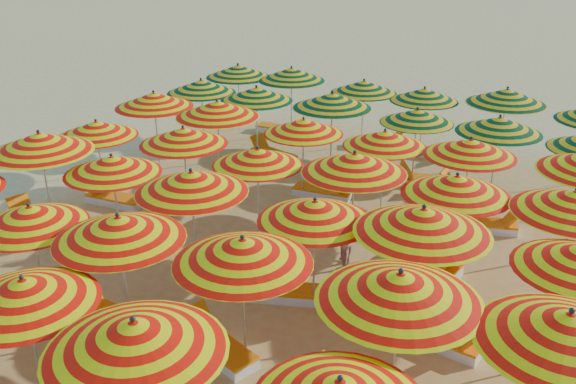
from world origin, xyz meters
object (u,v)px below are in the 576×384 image
object	(u,v)px
umbrella_18	(40,143)
umbrella_32	(303,127)
lounger_14	(485,225)
beachgoer_a	(168,214)
umbrella_17	(568,328)
umbrella_42	(238,71)
umbrella_14	(119,228)
umbrella_26	(257,157)
umbrella_19	(112,165)
umbrella_33	(385,139)
lounger_16	(427,180)
umbrella_31	(217,109)
lounger_8	(32,223)
umbrella_30	(154,100)
umbrella_44	(364,87)
umbrella_8	(24,291)
umbrella_40	(499,125)
umbrella_39	(417,116)
beachgoer_b	(340,238)
umbrella_21	(315,211)
lounger_18	(280,129)
umbrella_13	(30,216)
umbrella_38	(332,101)
umbrella_22	(423,221)
lounger_4	(109,316)
umbrella_28	(456,185)
lounger_17	(468,191)
umbrella_29	(575,202)
umbrella_15	(243,251)
umbrella_36	(201,86)
lounger_15	(273,155)
umbrella_43	(291,74)
lounger_11	(114,199)
lounger_9	(287,292)
umbrella_34	(470,148)
umbrella_20	(191,182)
lounger_12	(426,263)
umbrella_46	(507,96)
lounger_5	(217,346)
umbrella_16	(400,287)
umbrella_9	(135,336)
umbrella_27	(354,163)
lounger_20	(437,153)

from	to	relation	value
umbrella_18	umbrella_32	distance (m)	6.97
lounger_14	beachgoer_a	xyz separation A→B (m)	(-6.99, -4.18, 0.64)
umbrella_17	umbrella_42	bearing A→B (deg)	135.13
umbrella_14	umbrella_26	xyz separation A→B (m)	(0.23, 4.88, -0.18)
umbrella_19	umbrella_33	world-z (taller)	umbrella_19
umbrella_19	lounger_16	size ratio (longest dim) A/B	1.64
umbrella_31	lounger_8	distance (m)	6.03
umbrella_19	umbrella_30	size ratio (longest dim) A/B	1.01
umbrella_32	umbrella_44	bearing A→B (deg)	89.90
umbrella_8	umbrella_40	size ratio (longest dim) A/B	1.01
umbrella_8	umbrella_31	xyz separation A→B (m)	(-2.45, 9.65, 0.17)
umbrella_39	umbrella_40	world-z (taller)	umbrella_40
umbrella_30	beachgoer_b	distance (m)	8.49
umbrella_21	lounger_18	bearing A→B (deg)	120.20
umbrella_13	umbrella_38	xyz separation A→B (m)	(2.34, 9.94, 0.21)
umbrella_22	lounger_16	xyz separation A→B (m)	(-1.71, 7.48, -2.25)
umbrella_40	lounger_4	size ratio (longest dim) A/B	1.51
umbrella_28	beachgoer_b	size ratio (longest dim) A/B	1.74
umbrella_33	lounger_17	distance (m)	3.47
umbrella_28	umbrella_29	world-z (taller)	umbrella_29
umbrella_26	umbrella_40	bearing A→B (deg)	45.14
umbrella_32	umbrella_22	bearing A→B (deg)	-46.86
umbrella_15	umbrella_38	xyz separation A→B (m)	(-2.33, 9.64, 0.02)
umbrella_36	lounger_14	world-z (taller)	umbrella_36
umbrella_33	lounger_15	bearing A→B (deg)	152.83
umbrella_43	umbrella_21	bearing A→B (deg)	-61.89
umbrella_22	umbrella_26	world-z (taller)	umbrella_22
lounger_16	lounger_17	bearing A→B (deg)	155.86
umbrella_26	lounger_16	distance (m)	6.29
umbrella_13	lounger_11	world-z (taller)	umbrella_13
lounger_9	umbrella_34	bearing A→B (deg)	-134.64
umbrella_15	umbrella_31	xyz separation A→B (m)	(-4.99, 7.21, 0.04)
umbrella_20	lounger_15	world-z (taller)	umbrella_20
lounger_12	lounger_8	bearing A→B (deg)	-151.35
umbrella_46	umbrella_33	bearing A→B (deg)	-115.25
lounger_4	lounger_5	world-z (taller)	same
umbrella_33	lounger_14	xyz separation A→B (m)	(2.84, -0.00, -1.95)
umbrella_14	umbrella_16	bearing A→B (deg)	1.09
umbrella_22	umbrella_34	world-z (taller)	umbrella_22
umbrella_9	umbrella_44	world-z (taller)	umbrella_9
umbrella_9	lounger_4	xyz separation A→B (m)	(-3.03, 2.67, -2.22)
umbrella_16	lounger_12	bearing A→B (deg)	98.15
umbrella_36	umbrella_46	bearing A→B (deg)	15.45
umbrella_27	lounger_18	distance (m)	9.81
lounger_5	lounger_15	distance (m)	10.55
lounger_14	lounger_16	size ratio (longest dim) A/B	1.01
umbrella_30	lounger_15	bearing A→B (deg)	40.25
umbrella_21	umbrella_26	world-z (taller)	umbrella_21
umbrella_22	lounger_20	size ratio (longest dim) A/B	1.77
umbrella_29	umbrella_46	xyz separation A→B (m)	(-2.49, 7.75, 0.03)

